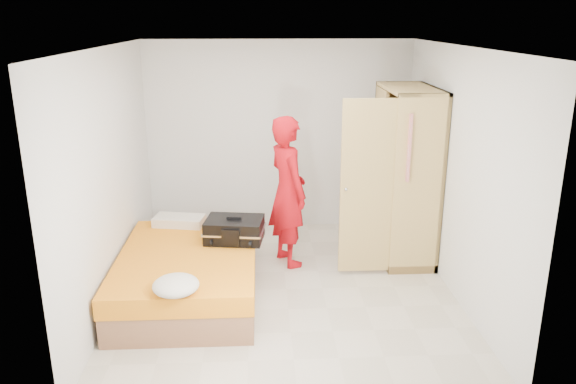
{
  "coord_description": "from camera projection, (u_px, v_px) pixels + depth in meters",
  "views": [
    {
      "loc": [
        -0.27,
        -5.59,
        2.88
      ],
      "look_at": [
        0.04,
        0.4,
        1.0
      ],
      "focal_mm": 35.0,
      "sensor_mm": 36.0,
      "label": 1
    }
  ],
  "objects": [
    {
      "name": "person",
      "position": [
        288.0,
        191.0,
        6.63
      ],
      "size": [
        0.66,
        0.78,
        1.81
      ],
      "primitive_type": "imported",
      "rotation": [
        0.0,
        0.0,
        1.98
      ],
      "color": "#B90B0F",
      "rests_on": "ground"
    },
    {
      "name": "bed",
      "position": [
        188.0,
        275.0,
        5.97
      ],
      "size": [
        1.42,
        2.02,
        0.5
      ],
      "color": "#916342",
      "rests_on": "ground"
    },
    {
      "name": "round_cushion",
      "position": [
        176.0,
        285.0,
        5.02
      ],
      "size": [
        0.42,
        0.42,
        0.16
      ],
      "primitive_type": "ellipsoid",
      "color": "beige",
      "rests_on": "bed"
    },
    {
      "name": "room",
      "position": [
        286.0,
        176.0,
        5.81
      ],
      "size": [
        4.0,
        4.02,
        2.6
      ],
      "color": "beige",
      "rests_on": "ground"
    },
    {
      "name": "suitcase",
      "position": [
        234.0,
        230.0,
        6.21
      ],
      "size": [
        0.7,
        0.56,
        0.28
      ],
      "rotation": [
        0.0,
        0.0,
        -0.14
      ],
      "color": "black",
      "rests_on": "bed"
    },
    {
      "name": "pillow",
      "position": [
        179.0,
        221.0,
        6.68
      ],
      "size": [
        0.63,
        0.4,
        0.11
      ],
      "primitive_type": "cube",
      "rotation": [
        0.0,
        0.0,
        -0.18
      ],
      "color": "beige",
      "rests_on": "bed"
    },
    {
      "name": "wardrobe",
      "position": [
        402.0,
        179.0,
        6.79
      ],
      "size": [
        1.17,
        1.2,
        2.1
      ],
      "color": "#D7B369",
      "rests_on": "ground"
    }
  ]
}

